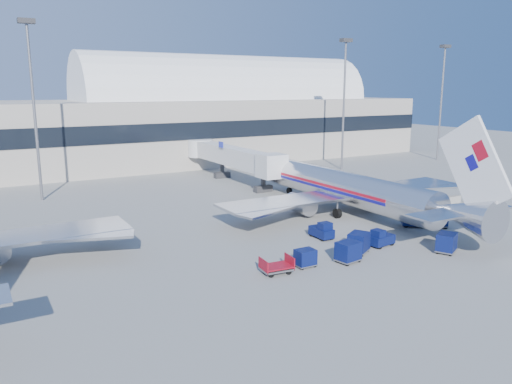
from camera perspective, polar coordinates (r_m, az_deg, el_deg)
ground at (r=49.77m, az=5.17°, el=-4.97°), size 260.00×260.00×0.00m
terminal at (r=96.06m, az=-21.77°, el=6.91°), size 170.00×28.15×21.00m
airliner_main at (r=58.52m, az=10.69°, el=0.37°), size 32.00×37.26×12.07m
jetbridge_near at (r=78.73m, az=-3.22°, el=4.20°), size 4.40×27.50×6.25m
mast_west at (r=69.24m, az=-24.24°, el=11.18°), size 2.00×1.20×22.60m
mast_east at (r=89.78m, az=10.08°, el=11.92°), size 2.00×1.20×22.60m
mast_far_east at (r=107.56m, az=20.54°, el=11.32°), size 2.00×1.20×22.60m
barrier_near at (r=62.80m, az=17.65°, el=-1.53°), size 3.00×0.55×0.90m
barrier_mid at (r=65.24m, az=19.61°, el=-1.17°), size 3.00×0.55×0.90m
barrier_far at (r=67.75m, az=21.42°, el=-0.84°), size 3.00×0.55×0.90m
tug_lead at (r=47.54m, az=14.08°, el=-5.16°), size 2.64×1.56×1.63m
tug_right at (r=55.02m, az=17.49°, el=-3.08°), size 2.62×2.45×1.57m
tug_left at (r=48.85m, az=7.55°, el=-4.41°), size 1.33×2.61×1.69m
cart_train_a at (r=45.16m, az=11.66°, el=-5.65°), size 2.56×2.37×1.82m
cart_train_b at (r=42.65m, az=10.50°, el=-6.69°), size 2.21×1.81×1.76m
cart_train_c at (r=41.15m, az=5.66°, el=-7.47°), size 1.67×1.28×1.46m
cart_solo_near at (r=47.40m, az=20.94°, el=-5.40°), size 2.46×2.24×1.76m
cart_solo_far at (r=55.53m, az=20.04°, el=-2.90°), size 2.44×2.31×1.72m
cart_open_red at (r=39.71m, az=2.39°, el=-8.63°), size 2.58×1.94×0.65m
ramp_worker at (r=54.61m, az=23.89°, el=-3.40°), size 0.67×0.82×1.92m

